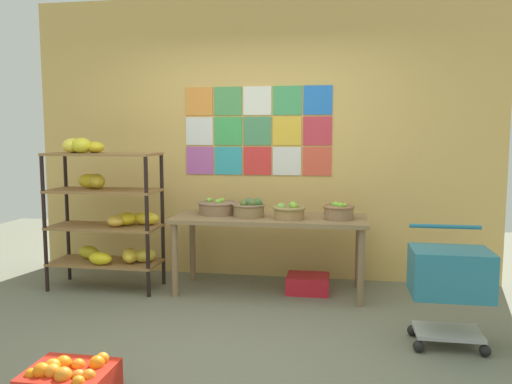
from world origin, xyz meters
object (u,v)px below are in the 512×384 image
object	(u,v)px
fruit_basket_back_right	(218,207)
shopping_cart	(450,277)
produce_crate_under_table	(308,284)
display_table	(269,225)
fruit_basket_centre	(249,208)
fruit_basket_back_left	(339,211)
banana_shelf_unit	(106,207)
orange_crate_foreground	(69,381)
fruit_basket_right	(289,211)

from	to	relation	value
fruit_basket_back_right	shopping_cart	xyz separation A→B (m)	(1.92, -1.10, -0.30)
produce_crate_under_table	display_table	bearing A→B (deg)	-173.37
fruit_basket_back_right	fruit_basket_centre	size ratio (longest dim) A/B	1.27
display_table	fruit_basket_back_left	xyz separation A→B (m)	(0.64, -0.05, 0.15)
banana_shelf_unit	fruit_basket_back_right	distance (m)	1.07
produce_crate_under_table	orange_crate_foreground	xyz separation A→B (m)	(-1.20, -2.17, 0.03)
orange_crate_foreground	display_table	bearing A→B (deg)	68.61
shopping_cart	banana_shelf_unit	bearing A→B (deg)	176.50
orange_crate_foreground	shopping_cart	xyz separation A→B (m)	(2.24, 1.11, 0.39)
fruit_basket_right	orange_crate_foreground	distance (m)	2.38
fruit_basket_back_left	fruit_basket_centre	distance (m)	0.82
display_table	orange_crate_foreground	world-z (taller)	display_table
fruit_basket_back_left	produce_crate_under_table	xyz separation A→B (m)	(-0.28, 0.09, -0.71)
banana_shelf_unit	fruit_basket_right	bearing A→B (deg)	1.22
produce_crate_under_table	fruit_basket_back_right	bearing A→B (deg)	177.98
fruit_basket_centre	produce_crate_under_table	xyz separation A→B (m)	(0.54, 0.10, -0.72)
fruit_basket_right	fruit_basket_back_left	bearing A→B (deg)	6.91
fruit_basket_right	fruit_basket_back_right	size ratio (longest dim) A/B	0.79
produce_crate_under_table	fruit_basket_right	bearing A→B (deg)	-140.26
fruit_basket_right	produce_crate_under_table	world-z (taller)	fruit_basket_right
banana_shelf_unit	fruit_basket_back_right	xyz separation A→B (m)	(1.05, 0.21, -0.00)
banana_shelf_unit	produce_crate_under_table	world-z (taller)	banana_shelf_unit
banana_shelf_unit	fruit_basket_back_right	size ratio (longest dim) A/B	3.79
display_table	orange_crate_foreground	distance (m)	2.35
fruit_basket_back_left	shopping_cart	bearing A→B (deg)	-51.82
display_table	fruit_basket_right	size ratio (longest dim) A/B	5.93
display_table	fruit_basket_back_right	distance (m)	0.54
banana_shelf_unit	orange_crate_foreground	bearing A→B (deg)	-69.86
banana_shelf_unit	fruit_basket_back_left	xyz separation A→B (m)	(2.21, 0.09, 0.00)
fruit_basket_back_left	fruit_basket_back_right	bearing A→B (deg)	174.12
fruit_basket_centre	shopping_cart	distance (m)	1.89
fruit_basket_right	fruit_basket_back_right	distance (m)	0.73
produce_crate_under_table	shopping_cart	size ratio (longest dim) A/B	0.48
fruit_basket_back_left	fruit_basket_right	xyz separation A→B (m)	(-0.45, -0.05, -0.00)
orange_crate_foreground	produce_crate_under_table	bearing A→B (deg)	61.12
display_table	fruit_basket_centre	bearing A→B (deg)	-162.75
fruit_basket_back_left	orange_crate_foreground	xyz separation A→B (m)	(-1.47, -2.09, -0.69)
display_table	fruit_basket_right	distance (m)	0.26
fruit_basket_right	shopping_cart	bearing A→B (deg)	-37.26
orange_crate_foreground	fruit_basket_back_left	bearing A→B (deg)	54.76
banana_shelf_unit	fruit_basket_centre	xyz separation A→B (m)	(1.39, 0.08, 0.01)
fruit_basket_right	orange_crate_foreground	size ratio (longest dim) A/B	0.65
fruit_basket_right	fruit_basket_back_right	world-z (taller)	fruit_basket_right
fruit_basket_right	produce_crate_under_table	size ratio (longest dim) A/B	0.76
fruit_basket_back_right	produce_crate_under_table	bearing A→B (deg)	-2.02
orange_crate_foreground	shopping_cart	world-z (taller)	shopping_cart
fruit_basket_back_right	produce_crate_under_table	xyz separation A→B (m)	(0.88, -0.03, -0.71)
produce_crate_under_table	shopping_cart	xyz separation A→B (m)	(1.04, -1.07, 0.41)
fruit_basket_back_left	display_table	bearing A→B (deg)	175.94
banana_shelf_unit	shopping_cart	bearing A→B (deg)	-16.59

